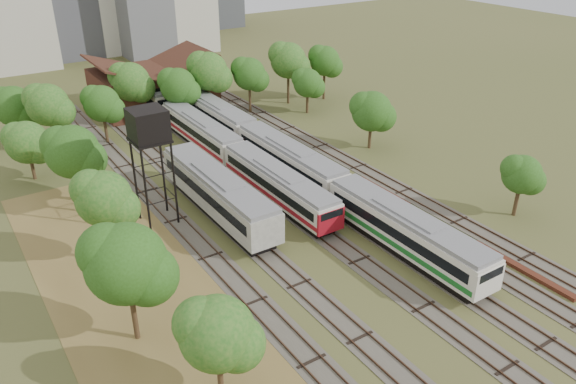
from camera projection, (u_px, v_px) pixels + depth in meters
ground at (476, 322)px, 39.47m from camera, size 240.00×240.00×0.00m
dry_grass_patch at (194, 354)px, 36.61m from camera, size 14.00×60.00×0.04m
tracks at (278, 190)px, 57.74m from camera, size 24.60×80.00×0.19m
railcar_red_set at (236, 156)px, 61.15m from camera, size 2.82×34.57×3.48m
railcar_green_set at (290, 161)px, 59.56m from camera, size 3.01×52.07×3.73m
railcar_rear at (146, 93)px, 81.37m from camera, size 3.08×16.08×3.81m
old_grey_coach at (218, 193)px, 52.37m from camera, size 3.28×18.00×4.07m
water_tower at (148, 128)px, 48.04m from camera, size 3.13×3.13×10.83m
rail_pile_near at (522, 269)px, 44.94m from camera, size 0.63×9.42×0.31m
rail_pile_far at (384, 191)px, 57.44m from camera, size 0.46×7.40×0.24m
maintenance_shed at (154, 87)px, 80.84m from camera, size 16.45×11.55×7.58m
tree_band_left at (84, 191)px, 45.97m from camera, size 7.65×64.77×8.68m
tree_band_far at (195, 79)px, 74.32m from camera, size 43.46×10.43×8.94m
tree_band_right at (375, 112)px, 66.07m from camera, size 5.56×38.83×7.01m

